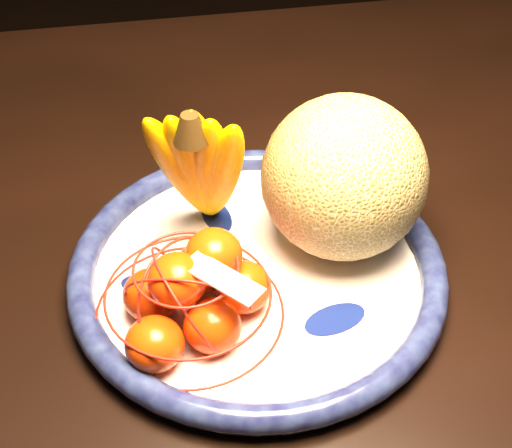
{
  "coord_description": "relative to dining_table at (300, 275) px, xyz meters",
  "views": [
    {
      "loc": [
        -0.07,
        -0.7,
        1.39
      ],
      "look_at": [
        0.01,
        -0.16,
        0.88
      ],
      "focal_mm": 55.0,
      "sensor_mm": 36.0,
      "label": 1
    }
  ],
  "objects": [
    {
      "name": "price_tag",
      "position": [
        -0.1,
        -0.16,
        0.18
      ],
      "size": [
        0.07,
        0.07,
        0.01
      ],
      "primitive_type": "cube",
      "rotation": [
        -0.14,
        0.1,
        -0.73
      ],
      "color": "white",
      "rests_on": "mandarin_bag"
    },
    {
      "name": "dining_table",
      "position": [
        0.0,
        0.0,
        0.0
      ],
      "size": [
        1.64,
        1.01,
        0.81
      ],
      "rotation": [
        0.0,
        0.0,
        0.02
      ],
      "color": "black",
      "rests_on": "ground"
    },
    {
      "name": "mandarin_bag",
      "position": [
        -0.13,
        -0.14,
        0.13
      ],
      "size": [
        0.23,
        0.23,
        0.11
      ],
      "rotation": [
        0.0,
        0.0,
        0.43
      ],
      "color": "#FF3E05",
      "rests_on": "fruit_bowl"
    },
    {
      "name": "fruit_bowl",
      "position": [
        -0.06,
        -0.08,
        0.1
      ],
      "size": [
        0.38,
        0.38,
        0.03
      ],
      "rotation": [
        0.0,
        0.0,
        -0.31
      ],
      "color": "white",
      "rests_on": "dining_table"
    },
    {
      "name": "banana_bunch",
      "position": [
        -0.11,
        -0.02,
        0.2
      ],
      "size": [
        0.12,
        0.12,
        0.19
      ],
      "rotation": [
        0.0,
        0.0,
        -0.29
      ],
      "color": "yellow",
      "rests_on": "fruit_bowl"
    },
    {
      "name": "cantaloupe",
      "position": [
        0.03,
        -0.05,
        0.18
      ],
      "size": [
        0.16,
        0.16,
        0.16
      ],
      "primitive_type": "sphere",
      "color": "olive",
      "rests_on": "fruit_bowl"
    }
  ]
}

